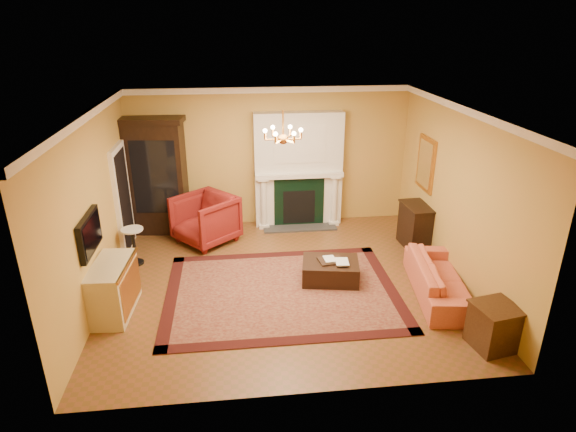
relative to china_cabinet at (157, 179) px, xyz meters
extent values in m
cube|color=brown|center=(2.40, -2.49, -1.19)|extent=(6.00, 5.50, 0.02)
cube|color=white|center=(2.40, -2.49, 1.83)|extent=(6.00, 5.50, 0.02)
cube|color=#AF943F|center=(2.40, 0.27, 0.32)|extent=(6.00, 0.02, 3.00)
cube|color=#AF943F|center=(2.40, -5.25, 0.32)|extent=(6.00, 0.02, 3.00)
cube|color=#AF943F|center=(-0.61, -2.49, 0.32)|extent=(0.02, 5.50, 3.00)
cube|color=#AF943F|center=(5.41, -2.49, 0.32)|extent=(0.02, 5.50, 3.00)
cube|color=silver|center=(3.00, 0.10, 0.07)|extent=(1.90, 0.32, 2.50)
cube|color=silver|center=(3.00, -0.07, 0.67)|extent=(1.10, 0.01, 0.80)
cube|color=black|center=(3.00, -0.07, -0.63)|extent=(1.10, 0.02, 1.10)
cube|color=black|center=(3.00, -0.08, -0.73)|extent=(0.70, 0.02, 0.75)
cube|color=#333333|center=(3.00, -0.19, -1.16)|extent=(1.60, 0.50, 0.04)
cube|color=silver|center=(3.00, 0.04, 0.00)|extent=(1.90, 0.44, 0.10)
cylinder|color=silver|center=(2.22, -0.08, -0.59)|extent=(0.14, 0.14, 1.18)
cylinder|color=silver|center=(3.78, -0.08, -0.59)|extent=(0.14, 0.14, 1.18)
cube|color=white|center=(2.40, 0.22, 1.76)|extent=(6.00, 0.08, 0.12)
cube|color=white|center=(-0.56, -2.49, 1.76)|extent=(0.08, 5.50, 0.12)
cube|color=white|center=(5.36, -2.49, 1.76)|extent=(0.08, 5.50, 0.12)
cube|color=silver|center=(-0.56, -0.79, -0.13)|extent=(0.08, 1.05, 2.10)
cube|color=black|center=(-0.52, -0.79, -0.16)|extent=(0.02, 0.85, 1.95)
cube|color=black|center=(-0.55, -3.09, 0.17)|extent=(0.08, 0.95, 0.58)
cube|color=black|center=(-0.50, -3.09, 0.17)|extent=(0.01, 0.85, 0.48)
cube|color=#C38432|center=(5.37, -1.09, 0.47)|extent=(0.05, 0.76, 1.05)
cube|color=white|center=(5.34, -1.09, 0.47)|extent=(0.01, 0.62, 0.90)
cylinder|color=#CA8637|center=(2.40, -2.49, 1.62)|extent=(0.03, 0.03, 0.40)
sphere|color=#CA8637|center=(2.40, -2.49, 1.37)|extent=(0.16, 0.16, 0.16)
sphere|color=#FFE5B2|center=(2.68, -2.49, 1.51)|extent=(0.07, 0.07, 0.07)
sphere|color=#FFE5B2|center=(2.54, -2.25, 1.51)|extent=(0.07, 0.07, 0.07)
sphere|color=#FFE5B2|center=(2.26, -2.25, 1.51)|extent=(0.07, 0.07, 0.07)
sphere|color=#FFE5B2|center=(2.12, -2.49, 1.51)|extent=(0.07, 0.07, 0.07)
sphere|color=#FFE5B2|center=(2.26, -2.73, 1.51)|extent=(0.07, 0.07, 0.07)
sphere|color=#FFE5B2|center=(2.54, -2.73, 1.51)|extent=(0.07, 0.07, 0.07)
cube|color=#46100F|center=(2.34, -2.83, -1.17)|extent=(3.90, 2.93, 0.02)
cube|color=black|center=(0.00, 0.00, 0.00)|extent=(1.24, 0.67, 2.36)
imported|color=maroon|center=(0.98, -0.67, -0.63)|extent=(1.45, 1.46, 1.10)
cylinder|color=black|center=(-0.30, -1.51, -1.16)|extent=(0.28, 0.28, 0.04)
cylinder|color=black|center=(-0.30, -1.51, -0.82)|extent=(0.06, 0.06, 0.64)
cylinder|color=white|center=(-0.30, -1.51, -0.48)|extent=(0.40, 0.40, 0.03)
cube|color=#BDB08A|center=(-0.33, -3.12, -0.76)|extent=(0.60, 1.16, 0.84)
imported|color=#CA5740|center=(4.94, -3.20, -0.79)|extent=(0.87, 2.09, 0.79)
cube|color=#3B2410|center=(5.12, -4.62, -0.87)|extent=(0.63, 0.63, 0.63)
cube|color=black|center=(5.18, -1.36, -0.75)|extent=(0.49, 0.79, 0.85)
cube|color=black|center=(3.22, -2.54, -0.98)|extent=(1.08, 0.86, 0.36)
cube|color=black|center=(3.23, -2.53, -0.79)|extent=(0.46, 0.38, 0.03)
imported|color=gray|center=(3.11, -2.54, -0.65)|extent=(0.19, 0.04, 0.26)
imported|color=gray|center=(3.29, -2.64, -0.63)|extent=(0.22, 0.04, 0.30)
cylinder|color=gray|center=(2.33, 0.04, 0.09)|extent=(0.11, 0.11, 0.09)
cone|color=#0F3719|center=(2.33, 0.04, 0.30)|extent=(0.16, 0.16, 0.33)
cylinder|color=gray|center=(3.55, 0.04, 0.10)|extent=(0.12, 0.12, 0.10)
cone|color=#0F3719|center=(3.55, 0.04, 0.33)|extent=(0.17, 0.17, 0.37)
camera|label=1|loc=(1.63, -9.85, 3.12)|focal=30.00mm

